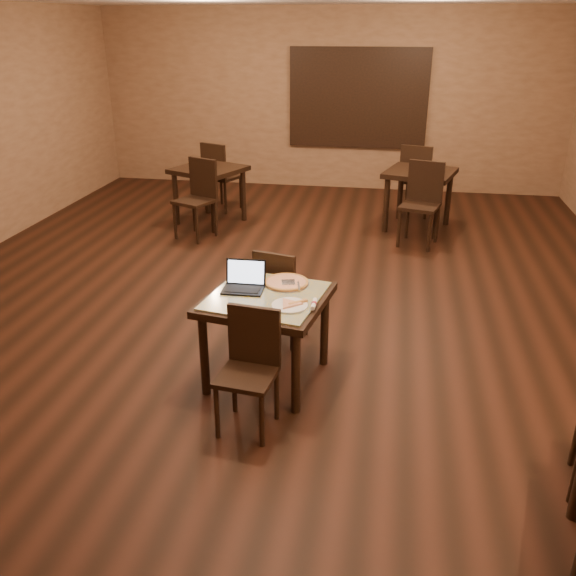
% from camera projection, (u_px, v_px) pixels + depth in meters
% --- Properties ---
extents(ground, '(10.00, 10.00, 0.00)m').
position_uv_depth(ground, '(273.00, 300.00, 6.54)').
color(ground, black).
rests_on(ground, ground).
extents(wall_back, '(8.00, 0.02, 3.00)m').
position_uv_depth(wall_back, '(329.00, 101.00, 10.45)').
color(wall_back, '#956B4C').
rests_on(wall_back, ground).
extents(mural, '(2.34, 0.05, 1.64)m').
position_uv_depth(mural, '(358.00, 98.00, 10.32)').
color(mural, '#254E89').
rests_on(mural, wall_back).
extents(tiled_table, '(1.06, 1.06, 0.76)m').
position_uv_depth(tiled_table, '(266.00, 307.00, 4.86)').
color(tiled_table, black).
rests_on(tiled_table, ground).
extents(chair_main_near, '(0.44, 0.44, 0.91)m').
position_uv_depth(chair_main_near, '(250.00, 362.00, 4.36)').
color(chair_main_near, black).
rests_on(chair_main_near, ground).
extents(chair_main_far, '(0.48, 0.48, 0.92)m').
position_uv_depth(chair_main_far, '(279.00, 292.00, 5.48)').
color(chair_main_far, black).
rests_on(chair_main_far, ground).
extents(laptop, '(0.33, 0.26, 0.22)m').
position_uv_depth(laptop, '(244.00, 281.00, 4.92)').
color(laptop, black).
rests_on(laptop, tiled_table).
extents(plate, '(0.28, 0.28, 0.02)m').
position_uv_depth(plate, '(290.00, 306.00, 4.62)').
color(plate, white).
rests_on(plate, tiled_table).
extents(pizza_slice, '(0.29, 0.29, 0.02)m').
position_uv_depth(pizza_slice, '(290.00, 304.00, 4.61)').
color(pizza_slice, '#FBDFA7').
rests_on(pizza_slice, plate).
extents(pizza_pan, '(0.37, 0.37, 0.01)m').
position_uv_depth(pizza_pan, '(286.00, 284.00, 5.02)').
color(pizza_pan, silver).
rests_on(pizza_pan, tiled_table).
extents(pizza_whole, '(0.36, 0.36, 0.03)m').
position_uv_depth(pizza_whole, '(286.00, 282.00, 5.01)').
color(pizza_whole, '#FBDFA7').
rests_on(pizza_whole, pizza_pan).
extents(spatula, '(0.16, 0.28, 0.01)m').
position_uv_depth(spatula, '(288.00, 282.00, 4.98)').
color(spatula, silver).
rests_on(spatula, pizza_whole).
extents(napkin_roll, '(0.04, 0.17, 0.04)m').
position_uv_depth(napkin_roll, '(314.00, 304.00, 4.62)').
color(napkin_roll, white).
rests_on(napkin_roll, tiled_table).
extents(other_table_a, '(1.10, 1.10, 0.84)m').
position_uv_depth(other_table_a, '(420.00, 181.00, 8.55)').
color(other_table_a, black).
rests_on(other_table_a, ground).
extents(other_table_a_chair_near, '(0.58, 0.58, 1.08)m').
position_uv_depth(other_table_a_chair_near, '(422.00, 198.00, 8.01)').
color(other_table_a_chair_near, black).
rests_on(other_table_a_chair_near, ground).
extents(other_table_a_chair_far, '(0.58, 0.58, 1.08)m').
position_uv_depth(other_table_a_chair_far, '(416.00, 176.00, 9.17)').
color(other_table_a_chair_far, black).
rests_on(other_table_a_chair_far, ground).
extents(other_table_b, '(1.15, 1.15, 0.82)m').
position_uv_depth(other_table_b, '(209.00, 177.00, 8.82)').
color(other_table_b, black).
rests_on(other_table_b, ground).
extents(other_table_b_chair_near, '(0.60, 0.60, 1.06)m').
position_uv_depth(other_table_b_chair_near, '(199.00, 194.00, 8.28)').
color(other_table_b_chair_near, black).
rests_on(other_table_b_chair_near, ground).
extents(other_table_b_chair_far, '(0.60, 0.60, 1.06)m').
position_uv_depth(other_table_b_chair_far, '(219.00, 173.00, 9.42)').
color(other_table_b_chair_far, black).
rests_on(other_table_b_chair_far, ground).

